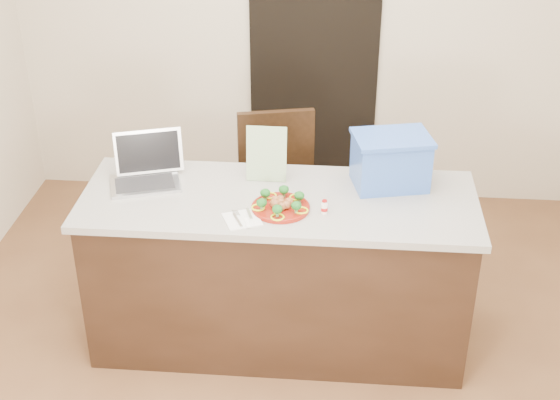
# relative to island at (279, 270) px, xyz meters

# --- Properties ---
(ground) EXTENTS (4.00, 4.00, 0.00)m
(ground) POSITION_rel_island_xyz_m (0.00, -0.25, -0.46)
(ground) COLOR brown
(ground) RESTS_ON ground
(room_shell) EXTENTS (4.00, 4.00, 4.00)m
(room_shell) POSITION_rel_island_xyz_m (0.00, -0.25, 1.16)
(room_shell) COLOR white
(room_shell) RESTS_ON ground
(doorway) EXTENTS (0.90, 0.02, 2.00)m
(doorway) POSITION_rel_island_xyz_m (0.10, 1.73, 0.54)
(doorway) COLOR black
(doorway) RESTS_ON ground
(island) EXTENTS (2.06, 0.76, 0.92)m
(island) POSITION_rel_island_xyz_m (0.00, 0.00, 0.00)
(island) COLOR black
(island) RESTS_ON ground
(plate) EXTENTS (0.30, 0.30, 0.02)m
(plate) POSITION_rel_island_xyz_m (0.02, -0.12, 0.47)
(plate) COLOR maroon
(plate) RESTS_ON island
(meatballs) EXTENTS (0.12, 0.12, 0.04)m
(meatballs) POSITION_rel_island_xyz_m (0.02, -0.12, 0.50)
(meatballs) COLOR brown
(meatballs) RESTS_ON plate
(broccoli) EXTENTS (0.23, 0.25, 0.04)m
(broccoli) POSITION_rel_island_xyz_m (0.02, -0.12, 0.52)
(broccoli) COLOR #124616
(broccoli) RESTS_ON plate
(pepper_rings) EXTENTS (0.29, 0.28, 0.01)m
(pepper_rings) POSITION_rel_island_xyz_m (0.02, -0.12, 0.48)
(pepper_rings) COLOR #D1D616
(pepper_rings) RESTS_ON plate
(napkin) EXTENTS (0.22, 0.22, 0.01)m
(napkin) POSITION_rel_island_xyz_m (-0.16, -0.24, 0.46)
(napkin) COLOR silver
(napkin) RESTS_ON island
(fork) EXTENTS (0.07, 0.16, 0.00)m
(fork) POSITION_rel_island_xyz_m (-0.18, -0.23, 0.47)
(fork) COLOR silver
(fork) RESTS_ON napkin
(knife) EXTENTS (0.05, 0.18, 0.01)m
(knife) POSITION_rel_island_xyz_m (-0.13, -0.25, 0.47)
(knife) COLOR white
(knife) RESTS_ON napkin
(yogurt_bottle) EXTENTS (0.03, 0.03, 0.07)m
(yogurt_bottle) POSITION_rel_island_xyz_m (0.24, -0.13, 0.49)
(yogurt_bottle) COLOR white
(yogurt_bottle) RESTS_ON island
(laptop) EXTENTS (0.42, 0.39, 0.26)m
(laptop) POSITION_rel_island_xyz_m (-0.72, 0.14, 0.53)
(laptop) COLOR #B5B6BA
(laptop) RESTS_ON island
(leaflet) EXTENTS (0.22, 0.05, 0.30)m
(leaflet) POSITION_rel_island_xyz_m (-0.08, 0.19, 0.61)
(leaflet) COLOR silver
(leaflet) RESTS_ON island
(blue_box) EXTENTS (0.45, 0.36, 0.29)m
(blue_box) POSITION_rel_island_xyz_m (0.57, 0.19, 0.60)
(blue_box) COLOR #325BB8
(blue_box) RESTS_ON island
(chair) EXTENTS (0.56, 0.57, 1.06)m
(chair) POSITION_rel_island_xyz_m (-0.08, 0.68, 0.14)
(chair) COLOR black
(chair) RESTS_ON ground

